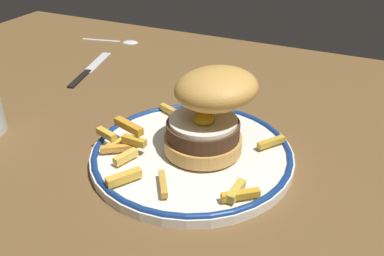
% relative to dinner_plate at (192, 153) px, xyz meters
% --- Properties ---
extents(ground_plane, '(1.36, 1.03, 0.04)m').
position_rel_dinner_plate_xyz_m(ground_plane, '(-0.03, -0.03, -0.03)').
color(ground_plane, brown).
extents(dinner_plate, '(0.26, 0.26, 0.02)m').
position_rel_dinner_plate_xyz_m(dinner_plate, '(0.00, 0.00, 0.00)').
color(dinner_plate, white).
rests_on(dinner_plate, ground_plane).
extents(burger, '(0.12, 0.11, 0.11)m').
position_rel_dinner_plate_xyz_m(burger, '(0.02, 0.01, 0.06)').
color(burger, gold).
rests_on(burger, dinner_plate).
extents(fries_pile, '(0.23, 0.21, 0.03)m').
position_rel_dinner_plate_xyz_m(fries_pile, '(-0.03, -0.03, 0.02)').
color(fries_pile, gold).
rests_on(fries_pile, dinner_plate).
extents(knife, '(0.06, 0.18, 0.01)m').
position_rel_dinner_plate_xyz_m(knife, '(-0.30, 0.18, -0.01)').
color(knife, black).
rests_on(knife, ground_plane).
extents(spoon, '(0.13, 0.05, 0.01)m').
position_rel_dinner_plate_xyz_m(spoon, '(-0.34, 0.36, -0.00)').
color(spoon, silver).
rests_on(spoon, ground_plane).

